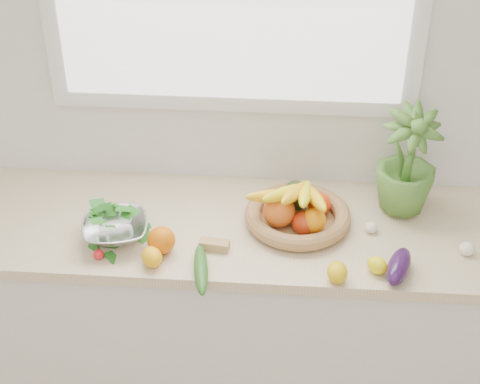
# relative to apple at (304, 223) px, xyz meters

# --- Properties ---
(back_wall) EXTENTS (4.50, 0.02, 2.70)m
(back_wall) POSITION_rel_apple_xyz_m (-0.27, 0.33, 0.41)
(back_wall) COLOR white
(back_wall) RESTS_ON ground
(counter_cabinet) EXTENTS (2.20, 0.58, 0.86)m
(counter_cabinet) POSITION_rel_apple_xyz_m (-0.27, 0.03, -0.51)
(counter_cabinet) COLOR silver
(counter_cabinet) RESTS_ON ground
(countertop) EXTENTS (2.24, 0.62, 0.04)m
(countertop) POSITION_rel_apple_xyz_m (-0.27, 0.03, -0.06)
(countertop) COLOR beige
(countertop) RESTS_ON counter_cabinet
(orange_loose) EXTENTS (0.11, 0.11, 0.09)m
(orange_loose) POSITION_rel_apple_xyz_m (-0.47, -0.14, 0.00)
(orange_loose) COLOR #DA6206
(orange_loose) RESTS_ON countertop
(lemon_a) EXTENTS (0.10, 0.10, 0.07)m
(lemon_a) POSITION_rel_apple_xyz_m (-0.49, -0.21, -0.01)
(lemon_a) COLOR #FFB10D
(lemon_a) RESTS_ON countertop
(lemon_b) EXTENTS (0.07, 0.09, 0.07)m
(lemon_b) POSITION_rel_apple_xyz_m (0.11, -0.24, -0.01)
(lemon_b) COLOR yellow
(lemon_b) RESTS_ON countertop
(lemon_c) EXTENTS (0.09, 0.09, 0.06)m
(lemon_c) POSITION_rel_apple_xyz_m (0.24, -0.19, -0.01)
(lemon_c) COLOR yellow
(lemon_c) RESTS_ON countertop
(apple) EXTENTS (0.10, 0.10, 0.08)m
(apple) POSITION_rel_apple_xyz_m (0.00, 0.00, 0.00)
(apple) COLOR red
(apple) RESTS_ON countertop
(ginger) EXTENTS (0.10, 0.05, 0.03)m
(ginger) POSITION_rel_apple_xyz_m (-0.30, -0.11, -0.03)
(ginger) COLOR tan
(ginger) RESTS_ON countertop
(garlic_a) EXTENTS (0.06, 0.06, 0.04)m
(garlic_a) POSITION_rel_apple_xyz_m (0.23, 0.02, -0.02)
(garlic_a) COLOR white
(garlic_a) RESTS_ON countertop
(garlic_b) EXTENTS (0.06, 0.06, 0.04)m
(garlic_b) POSITION_rel_apple_xyz_m (0.11, -0.01, -0.02)
(garlic_b) COLOR white
(garlic_b) RESTS_ON countertop
(garlic_c) EXTENTS (0.07, 0.07, 0.04)m
(garlic_c) POSITION_rel_apple_xyz_m (0.54, -0.07, -0.02)
(garlic_c) COLOR white
(garlic_c) RESTS_ON countertop
(eggplant) EXTENTS (0.12, 0.20, 0.07)m
(eggplant) POSITION_rel_apple_xyz_m (0.30, -0.20, -0.01)
(eggplant) COLOR #2C103D
(eggplant) RESTS_ON countertop
(cucumber) EXTENTS (0.08, 0.25, 0.05)m
(cucumber) POSITION_rel_apple_xyz_m (-0.33, -0.25, -0.02)
(cucumber) COLOR #1E5318
(cucumber) RESTS_ON countertop
(radish) EXTENTS (0.04, 0.04, 0.03)m
(radish) POSITION_rel_apple_xyz_m (-0.67, -0.19, -0.02)
(radish) COLOR red
(radish) RESTS_ON countertop
(potted_herb) EXTENTS (0.27, 0.27, 0.38)m
(potted_herb) POSITION_rel_apple_xyz_m (0.35, 0.16, 0.17)
(potted_herb) COLOR #4A7B2C
(potted_herb) RESTS_ON countertop
(fruit_basket) EXTENTS (0.49, 0.49, 0.19)m
(fruit_basket) POSITION_rel_apple_xyz_m (-0.03, 0.06, 0.01)
(fruit_basket) COLOR #AC754C
(fruit_basket) RESTS_ON countertop
(colander_with_spinach) EXTENTS (0.26, 0.26, 0.12)m
(colander_with_spinach) POSITION_rel_apple_xyz_m (-0.64, -0.09, 0.02)
(colander_with_spinach) COLOR white
(colander_with_spinach) RESTS_ON countertop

